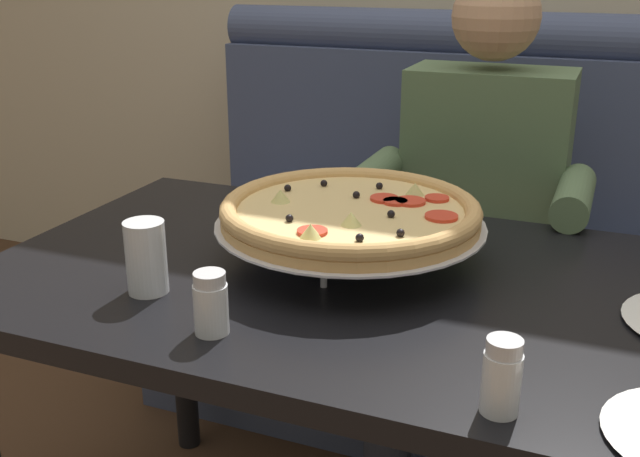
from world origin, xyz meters
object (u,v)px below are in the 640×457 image
diner_main (476,202)px  shaker_pepper_flakes (501,382)px  shaker_oregano (211,308)px  drinking_glass (147,262)px  booth_bench (461,274)px  pizza (350,213)px  dining_table (369,322)px

diner_main → shaker_pepper_flakes: size_ratio=12.67×
shaker_oregano → drinking_glass: 0.19m
booth_bench → shaker_oregano: bearing=-97.6°
pizza → booth_bench: bearing=85.8°
booth_bench → shaker_pepper_flakes: bearing=-77.0°
drinking_glass → pizza: bearing=44.0°
dining_table → pizza: (-0.06, 0.06, 0.18)m
dining_table → shaker_pepper_flakes: (0.28, -0.34, 0.13)m
booth_bench → drinking_glass: booth_bench is taller
booth_bench → shaker_pepper_flakes: booth_bench is taller
dining_table → drinking_glass: 0.41m
dining_table → shaker_oregano: (-0.15, -0.29, 0.13)m
pizza → shaker_oregano: (-0.09, -0.35, -0.05)m
shaker_pepper_flakes → drinking_glass: (-0.61, 0.14, 0.01)m
booth_bench → pizza: size_ratio=3.44×
shaker_pepper_flakes → booth_bench: bearing=103.0°
booth_bench → drinking_glass: bearing=-107.0°
dining_table → shaker_pepper_flakes: size_ratio=13.79×
dining_table → shaker_pepper_flakes: shaker_pepper_flakes is taller
diner_main → pizza: 0.58m
pizza → drinking_glass: 0.37m
pizza → shaker_pepper_flakes: size_ratio=4.93×
booth_bench → pizza: 0.93m
booth_bench → pizza: (-0.06, -0.81, 0.44)m
dining_table → drinking_glass: drinking_glass is taller
diner_main → shaker_oregano: (-0.23, -0.89, 0.07)m
shaker_oregano → shaker_pepper_flakes: 0.44m
diner_main → booth_bench: bearing=105.6°
diner_main → drinking_glass: bearing=-116.5°
diner_main → drinking_glass: (-0.40, -0.81, 0.09)m
shaker_pepper_flakes → dining_table: bearing=129.8°
dining_table → pizza: pizza is taller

